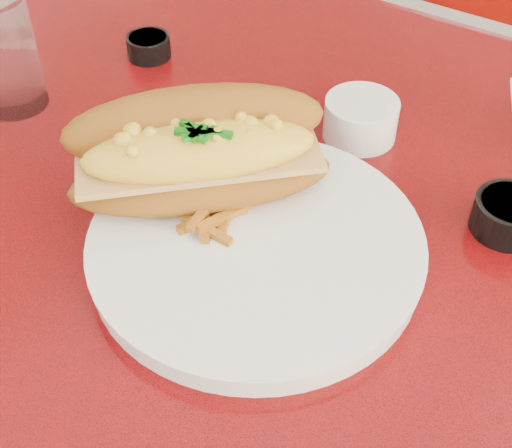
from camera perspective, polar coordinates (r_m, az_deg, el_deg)
The scene contains 10 objects.
diner_table at distance 0.83m, azimuth 6.82°, elevation -6.29°, with size 1.23×0.83×0.77m.
booth_bench_far at distance 1.63m, azimuth 19.62°, elevation 5.37°, with size 1.20×0.51×0.90m.
dinner_plate at distance 0.64m, azimuth 0.00°, elevation -1.79°, with size 0.39×0.39×0.02m.
mac_hoagie at distance 0.65m, azimuth -4.64°, elevation 5.80°, with size 0.26×0.25×0.11m.
fries_pile at distance 0.66m, azimuth -4.57°, elevation 2.83°, with size 0.10×0.09×0.03m, color #C17720, non-canonical shape.
fork at distance 0.64m, azimuth 5.51°, elevation -0.67°, with size 0.04×0.14×0.00m.
gravy_ramekin at distance 0.78m, azimuth 8.39°, elevation 8.41°, with size 0.09×0.09×0.04m.
sauce_cup_left at distance 0.92m, azimuth -8.59°, elevation 13.94°, with size 0.06×0.06×0.03m.
sauce_cup_right at distance 0.70m, azimuth 19.59°, elevation 0.75°, with size 0.08×0.08×0.03m.
water_tumbler at distance 0.84m, azimuth -19.55°, elevation 12.70°, with size 0.07×0.07×0.13m, color #AAC8DA.
Camera 1 is at (0.20, -0.49, 1.24)m, focal length 50.00 mm.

